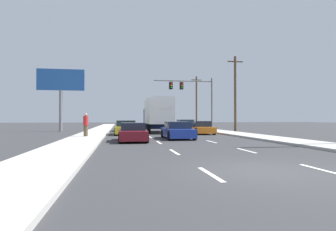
% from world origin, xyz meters
% --- Properties ---
extents(ground_plane, '(140.00, 140.00, 0.00)m').
position_xyz_m(ground_plane, '(0.00, 25.00, 0.00)').
color(ground_plane, '#333335').
extents(sidewalk_right, '(2.53, 80.00, 0.14)m').
position_xyz_m(sidewalk_right, '(6.52, 20.00, 0.07)').
color(sidewalk_right, '#B2AFA8').
rests_on(sidewalk_right, ground_plane).
extents(sidewalk_left, '(2.53, 80.00, 0.14)m').
position_xyz_m(sidewalk_left, '(-6.52, 20.00, 0.07)').
color(sidewalk_left, '#B2AFA8').
rests_on(sidewalk_left, ground_plane).
extents(lane_markings, '(3.54, 57.00, 0.01)m').
position_xyz_m(lane_markings, '(0.00, 22.34, 0.00)').
color(lane_markings, silver).
rests_on(lane_markings, ground_plane).
extents(car_white, '(1.83, 4.41, 1.12)m').
position_xyz_m(car_white, '(-3.59, 26.02, 0.53)').
color(car_white, white).
rests_on(car_white, ground_plane).
extents(car_yellow, '(2.03, 4.39, 1.30)m').
position_xyz_m(car_yellow, '(-3.53, 18.72, 0.58)').
color(car_yellow, yellow).
rests_on(car_yellow, ground_plane).
extents(car_maroon, '(1.84, 4.41, 1.21)m').
position_xyz_m(car_maroon, '(-3.26, 11.18, 0.57)').
color(car_maroon, maroon).
rests_on(car_maroon, ground_plane).
extents(box_truck, '(2.57, 7.60, 3.54)m').
position_xyz_m(box_truck, '(-0.19, 21.84, 2.02)').
color(box_truck, white).
rests_on(box_truck, ground_plane).
extents(car_blue, '(1.99, 4.32, 1.25)m').
position_xyz_m(car_blue, '(0.11, 12.85, 0.58)').
color(car_blue, '#1E389E').
rests_on(car_blue, ground_plane).
extents(car_silver, '(1.99, 4.35, 1.35)m').
position_xyz_m(car_silver, '(3.61, 25.36, 0.62)').
color(car_silver, '#B7BABF').
rests_on(car_silver, ground_plane).
extents(car_orange, '(1.93, 4.46, 1.24)m').
position_xyz_m(car_orange, '(3.53, 18.67, 0.57)').
color(car_orange, orange).
rests_on(car_orange, ground_plane).
extents(traffic_signal_mast, '(7.97, 0.69, 6.93)m').
position_xyz_m(traffic_signal_mast, '(4.94, 28.94, 5.20)').
color(traffic_signal_mast, '#595B56').
rests_on(traffic_signal_mast, ground_plane).
extents(utility_pole_mid, '(1.80, 0.28, 8.51)m').
position_xyz_m(utility_pole_mid, '(8.78, 22.53, 4.39)').
color(utility_pole_mid, brown).
rests_on(utility_pole_mid, ground_plane).
extents(utility_pole_far, '(1.80, 0.28, 8.71)m').
position_xyz_m(utility_pole_far, '(8.95, 39.39, 4.49)').
color(utility_pole_far, brown).
rests_on(utility_pole_far, ground_plane).
extents(roadside_billboard, '(5.22, 0.36, 7.11)m').
position_xyz_m(roadside_billboard, '(-10.72, 26.18, 5.21)').
color(roadside_billboard, slate).
rests_on(roadside_billboard, ground_plane).
extents(pedestrian_near_corner, '(0.38, 0.38, 1.75)m').
position_xyz_m(pedestrian_near_corner, '(-6.63, 14.66, 1.01)').
color(pedestrian_near_corner, brown).
rests_on(pedestrian_near_corner, sidewalk_left).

